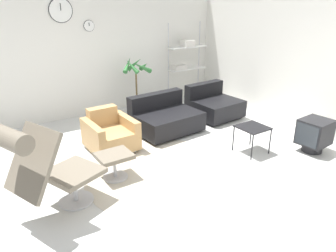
% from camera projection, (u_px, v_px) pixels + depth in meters
% --- Properties ---
extents(ground_plane, '(12.00, 12.00, 0.00)m').
position_uv_depth(ground_plane, '(171.00, 167.00, 5.01)').
color(ground_plane, silver).
extents(wall_back, '(12.00, 0.09, 2.80)m').
position_uv_depth(wall_back, '(91.00, 49.00, 6.83)').
color(wall_back, silver).
rests_on(wall_back, ground_plane).
extents(wall_right, '(0.06, 12.00, 2.80)m').
position_uv_depth(wall_right, '(310.00, 56.00, 6.07)').
color(wall_right, silver).
rests_on(wall_right, ground_plane).
extents(round_rug, '(2.38, 2.38, 0.01)m').
position_uv_depth(round_rug, '(166.00, 173.00, 4.83)').
color(round_rug, '#BCB29E').
rests_on(round_rug, ground_plane).
extents(lounge_chair, '(1.23, 0.94, 1.23)m').
position_uv_depth(lounge_chair, '(42.00, 161.00, 3.62)').
color(lounge_chair, '#BCBCC1').
rests_on(lounge_chair, ground_plane).
extents(ottoman, '(0.48, 0.41, 0.38)m').
position_uv_depth(ottoman, '(114.00, 160.00, 4.62)').
color(ottoman, '#BCBCC1').
rests_on(ottoman, ground_plane).
extents(armchair_red, '(0.76, 0.80, 0.68)m').
position_uv_depth(armchair_red, '(110.00, 135.00, 5.50)').
color(armchair_red, silver).
rests_on(armchair_red, ground_plane).
extents(couch_low, '(1.24, 0.99, 0.69)m').
position_uv_depth(couch_low, '(165.00, 119.00, 6.24)').
color(couch_low, black).
rests_on(couch_low, ground_plane).
extents(couch_second, '(1.00, 0.98, 0.69)m').
position_uv_depth(couch_second, '(213.00, 106.00, 6.99)').
color(couch_second, black).
rests_on(couch_second, ground_plane).
extents(side_table, '(0.46, 0.46, 0.45)m').
position_uv_depth(side_table, '(253.00, 129.00, 5.34)').
color(side_table, black).
rests_on(side_table, ground_plane).
extents(crt_television, '(0.52, 0.47, 0.56)m').
position_uv_depth(crt_television, '(314.00, 134.00, 5.40)').
color(crt_television, black).
rests_on(crt_television, ground_plane).
extents(potted_plant, '(0.57, 0.60, 1.25)m').
position_uv_depth(potted_plant, '(137.00, 92.00, 7.06)').
color(potted_plant, silver).
rests_on(potted_plant, ground_plane).
extents(shelf_unit, '(0.98, 0.28, 1.86)m').
position_uv_depth(shelf_unit, '(185.00, 56.00, 7.84)').
color(shelf_unit, '#BCBCC1').
rests_on(shelf_unit, ground_plane).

